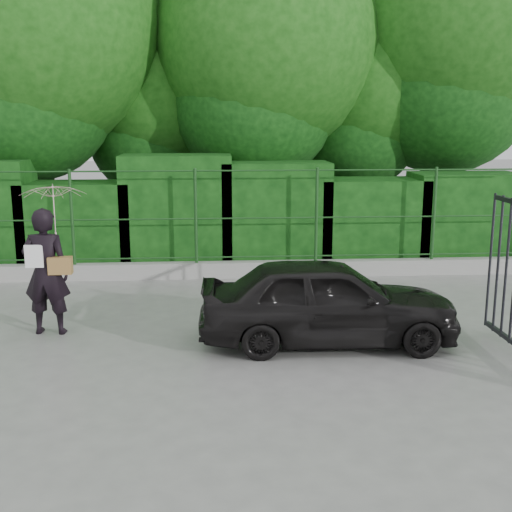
{
  "coord_description": "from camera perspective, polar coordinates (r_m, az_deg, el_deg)",
  "views": [
    {
      "loc": [
        0.71,
        -7.53,
        3.0
      ],
      "look_at": [
        1.32,
        1.3,
        1.1
      ],
      "focal_mm": 45.0,
      "sensor_mm": 36.0,
      "label": 1
    }
  ],
  "objects": [
    {
      "name": "ground",
      "position": [
        8.14,
        -8.81,
        -9.66
      ],
      "size": [
        80.0,
        80.0,
        0.0
      ],
      "primitive_type": "plane",
      "color": "gray"
    },
    {
      "name": "kerb",
      "position": [
        12.39,
        -7.13,
        -1.29
      ],
      "size": [
        14.0,
        0.25,
        0.3
      ],
      "primitive_type": "cube",
      "color": "#9E9E99",
      "rests_on": "ground"
    },
    {
      "name": "fence",
      "position": [
        12.18,
        -6.22,
        3.54
      ],
      "size": [
        14.13,
        0.06,
        1.8
      ],
      "color": "#194119",
      "rests_on": "kerb"
    },
    {
      "name": "hedge",
      "position": [
        13.21,
        -7.61,
        3.39
      ],
      "size": [
        14.2,
        1.2,
        2.3
      ],
      "color": "black",
      "rests_on": "ground"
    },
    {
      "name": "trees",
      "position": [
        15.36,
        -2.44,
        18.14
      ],
      "size": [
        17.1,
        6.15,
        8.08
      ],
      "color": "black",
      "rests_on": "ground"
    },
    {
      "name": "woman",
      "position": [
        9.37,
        -17.79,
        1.45
      ],
      "size": [
        0.94,
        0.91,
        2.13
      ],
      "color": "black",
      "rests_on": "ground"
    },
    {
      "name": "car",
      "position": [
        8.73,
        6.4,
        -3.98
      ],
      "size": [
        3.51,
        1.5,
        1.18
      ],
      "primitive_type": "imported",
      "rotation": [
        0.0,
        0.0,
        1.54
      ],
      "color": "black",
      "rests_on": "ground"
    }
  ]
}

